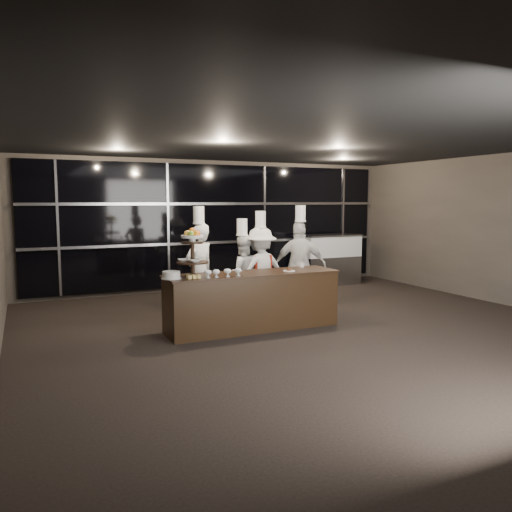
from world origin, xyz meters
name	(u,v)px	position (x,y,z in m)	size (l,w,h in m)	color
room	(338,240)	(0.00, 0.00, 1.50)	(10.00, 10.00, 10.00)	black
window_wall	(218,225)	(0.00, 4.94, 1.50)	(8.60, 0.10, 2.80)	black
buffet_counter	(253,301)	(-0.84, 1.15, 0.47)	(2.84, 0.74, 0.92)	black
display_stand	(192,249)	(-1.84, 1.15, 1.34)	(0.48, 0.48, 0.74)	black
compotes	(223,272)	(-1.44, 0.93, 1.00)	(0.60, 0.11, 0.12)	silver
layer_cake	(171,275)	(-2.19, 1.10, 0.97)	(0.30, 0.30, 0.11)	white
pastry_squares	(193,277)	(-1.89, 0.99, 0.95)	(0.20, 0.13, 0.05)	tan
small_plate	(289,270)	(-0.23, 1.05, 0.94)	(0.20, 0.20, 0.05)	white
chef_cup	(302,265)	(0.21, 1.40, 0.96)	(0.08, 0.08, 0.07)	white
display_case	(330,257)	(2.70, 4.30, 0.69)	(1.49, 0.65, 1.24)	#A5A5AA
chef_a	(199,270)	(-1.38, 2.22, 0.86)	(0.72, 0.63, 1.97)	silver
chef_b	(242,274)	(-0.56, 2.23, 0.74)	(0.77, 0.63, 1.75)	silver
chef_c	(260,270)	(-0.22, 2.15, 0.80)	(1.08, 0.70, 1.88)	white
chef_d	(300,265)	(0.56, 2.07, 0.86)	(1.07, 0.77, 1.98)	silver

